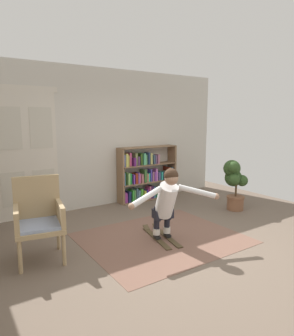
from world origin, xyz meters
name	(u,v)px	position (x,y,z in m)	size (l,w,h in m)	color
ground_plane	(181,244)	(0.00, 0.00, 0.00)	(7.20, 7.20, 0.00)	#6B5B4C
back_wall	(104,138)	(0.00, 2.60, 1.45)	(6.00, 0.10, 2.90)	beige
double_door	(27,153)	(-1.58, 2.54, 1.23)	(1.22, 0.05, 2.45)	beige
rug	(162,238)	(-0.11, 0.34, 0.00)	(2.38, 2.00, 0.01)	brown
bookshelf	(145,176)	(0.93, 2.39, 0.55)	(1.46, 0.30, 1.23)	#836448
wicker_chair	(39,217)	(-1.87, 0.71, 0.58)	(0.69, 0.69, 1.10)	tan
potted_plant	(234,181)	(2.05, 0.76, 0.60)	(0.45, 0.47, 1.03)	brown
skis_pair	(161,236)	(-0.10, 0.38, 0.02)	(0.45, 0.97, 0.07)	#4A3B25
person_skier	(167,199)	(-0.14, 0.18, 0.68)	(1.41, 0.76, 1.09)	white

